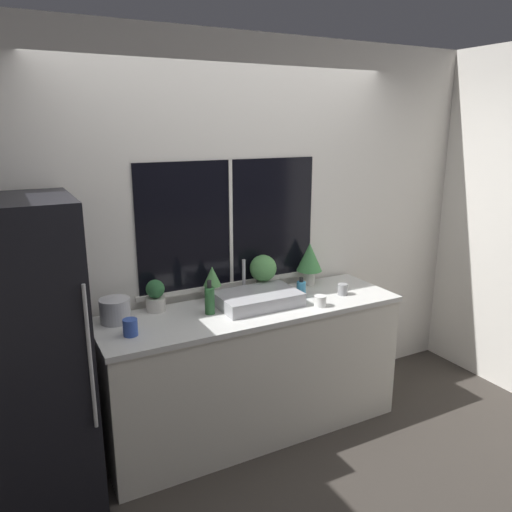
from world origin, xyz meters
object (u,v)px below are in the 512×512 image
Objects in this scene: potted_plant_center_right at (263,270)px; mug_blue at (130,327)px; mug_white at (320,301)px; potted_plant_far_right at (309,259)px; soap_bottle at (301,289)px; mug_grey at (343,289)px; sink at (258,298)px; potted_plant_far_left at (156,296)px; bottle_tall at (210,300)px; potted_plant_center_left at (212,282)px; kettle at (115,309)px; refrigerator at (14,361)px.

potted_plant_center_right is 1.10m from mug_blue.
potted_plant_far_right is at bearing 65.49° from mug_white.
soap_bottle reaches higher than mug_blue.
sink is at bearing 170.65° from mug_grey.
potted_plant_far_right reaches higher than mug_blue.
mug_white is (1.00, -0.43, -0.07)m from potted_plant_far_left.
bottle_tall is (0.29, -0.21, -0.01)m from potted_plant_far_left.
potted_plant_far_right is (0.79, 0.00, 0.06)m from potted_plant_center_left.
potted_plant_far_left is 1.13× the size of kettle.
potted_plant_far_left is 1.31m from mug_grey.
refrigerator is 1.87m from mug_white.
potted_plant_center_right reaches higher than potted_plant_center_left.
potted_plant_far_left is at bearing 180.00° from potted_plant_center_right.
mug_grey is 0.43× the size of kettle.
soap_bottle is (0.58, -0.22, -0.08)m from potted_plant_center_left.
sink is (1.50, 0.03, 0.09)m from refrigerator.
potted_plant_center_right reaches higher than sink.
mug_white is at bearing -23.56° from potted_plant_far_left.
sink is 2.43× the size of bottle_tall.
kettle reaches higher than soap_bottle.
potted_plant_far_right is at bearing 0.00° from potted_plant_far_left.
refrigerator is at bearing -179.19° from soap_bottle.
refrigerator is at bearing 178.12° from mug_grey.
potted_plant_center_left is 3.04× the size of mug_white.
refrigerator is 0.63m from kettle.
bottle_tall reaches higher than potted_plant_far_left.
potted_plant_center_right is at bearing 16.78° from mug_blue.
sink is 2.91× the size of kettle.
kettle is at bearing -177.40° from potted_plant_far_right.
soap_bottle is at bearing -0.59° from bottle_tall.
soap_bottle is 0.22m from mug_white.
potted_plant_far_right is at bearing 46.05° from soap_bottle.
bottle_tall is 0.74m from mug_white.
mug_grey is (0.63, -0.10, -0.01)m from sink.
potted_plant_center_right is 0.86× the size of potted_plant_far_right.
refrigerator reaches higher than mug_grey.
potted_plant_center_left is (-0.24, 0.21, 0.09)m from sink.
potted_plant_far_left is at bearing 161.74° from sink.
mug_white is (0.36, -0.22, -0.01)m from sink.
refrigerator is 1.51m from sink.
potted_plant_far_right is 0.33m from soap_bottle.
kettle is (-0.92, 0.14, 0.04)m from sink.
potted_plant_far_left is 0.85× the size of potted_plant_center_left.
potted_plant_far_left is at bearing 167.41° from soap_bottle.
refrigerator is 0.63m from mug_blue.
potted_plant_center_right is 1.49× the size of kettle.
potted_plant_center_left reaches higher than bottle_tall.
potted_plant_far_right is 3.22× the size of mug_blue.
potted_plant_center_left is at bearing 159.35° from soap_bottle.
potted_plant_far_left reaches higher than mug_white.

